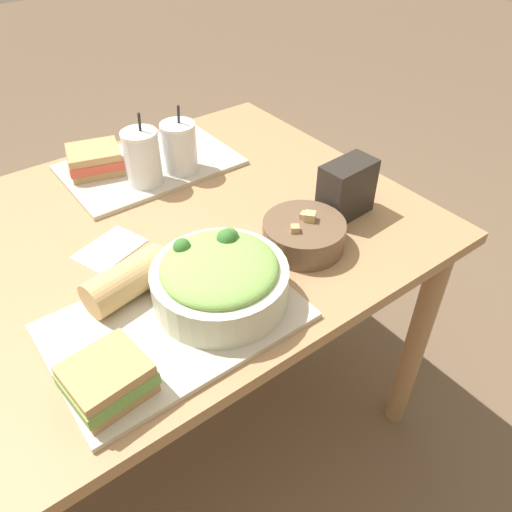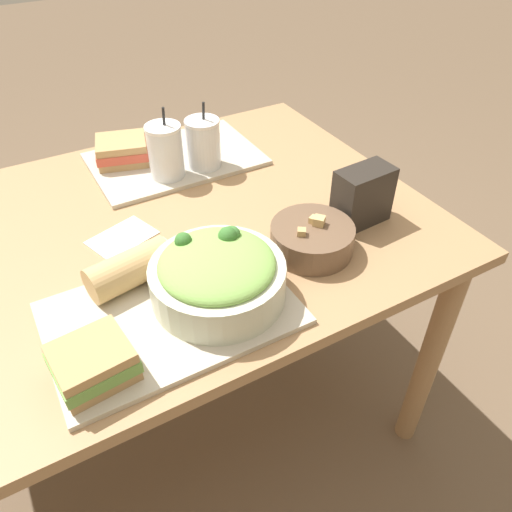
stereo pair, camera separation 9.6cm
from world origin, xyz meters
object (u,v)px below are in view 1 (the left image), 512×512
object	(u,v)px
drink_cup_dark	(143,159)
baguette_near	(128,280)
salad_bowl	(220,278)
sandwich_near	(107,379)
sandwich_far	(95,160)
drink_cup_red	(180,149)
soup_bowl	(304,234)
napkin_folded	(111,250)
chip_bag	(346,189)

from	to	relation	value
drink_cup_dark	baguette_near	bearing A→B (deg)	-121.38
salad_bowl	sandwich_near	xyz separation A→B (m)	(-0.26, -0.07, -0.02)
sandwich_far	drink_cup_red	xyz separation A→B (m)	(0.19, -0.13, 0.03)
salad_bowl	sandwich_near	world-z (taller)	salad_bowl
soup_bowl	baguette_near	size ratio (longest dim) A/B	1.02
sandwich_near	drink_cup_dark	bearing A→B (deg)	51.64
salad_bowl	sandwich_far	world-z (taller)	salad_bowl
drink_cup_red	baguette_near	bearing A→B (deg)	-132.23
baguette_near	napkin_folded	world-z (taller)	baguette_near
sandwich_far	drink_cup_red	world-z (taller)	drink_cup_red
soup_bowl	baguette_near	distance (m)	0.39
sandwich_far	chip_bag	distance (m)	0.67
drink_cup_red	soup_bowl	bearing A→B (deg)	-83.08
sandwich_near	baguette_near	xyz separation A→B (m)	(0.13, 0.19, 0.00)
napkin_folded	chip_bag	bearing A→B (deg)	-21.85
salad_bowl	drink_cup_dark	xyz separation A→B (m)	(0.09, 0.48, 0.01)
soup_bowl	baguette_near	xyz separation A→B (m)	(-0.38, 0.08, 0.01)
drink_cup_dark	drink_cup_red	world-z (taller)	drink_cup_dark
sandwich_near	napkin_folded	size ratio (longest dim) A/B	0.83
salad_bowl	drink_cup_dark	world-z (taller)	drink_cup_dark
soup_bowl	baguette_near	bearing A→B (deg)	168.32
soup_bowl	baguette_near	world-z (taller)	baguette_near
soup_bowl	sandwich_far	distance (m)	0.62
sandwich_near	napkin_folded	bearing A→B (deg)	60.12
drink_cup_red	chip_bag	xyz separation A→B (m)	(0.22, -0.40, -0.01)
drink_cup_red	sandwich_near	bearing A→B (deg)	-129.65
soup_bowl	drink_cup_dark	size ratio (longest dim) A/B	0.97
salad_bowl	baguette_near	xyz separation A→B (m)	(-0.13, 0.12, -0.02)
drink_cup_dark	drink_cup_red	size ratio (longest dim) A/B	1.05
sandwich_near	chip_bag	world-z (taller)	chip_bag
drink_cup_dark	chip_bag	world-z (taller)	drink_cup_dark
salad_bowl	drink_cup_dark	bearing A→B (deg)	79.89
salad_bowl	soup_bowl	size ratio (longest dim) A/B	1.43
drink_cup_red	napkin_folded	bearing A→B (deg)	-146.87
soup_bowl	chip_bag	size ratio (longest dim) A/B	1.33
sandwich_near	sandwich_far	size ratio (longest dim) A/B	0.82
soup_bowl	sandwich_near	xyz separation A→B (m)	(-0.51, -0.11, 0.01)
soup_bowl	napkin_folded	distance (m)	0.43
baguette_near	sandwich_far	size ratio (longest dim) A/B	1.08
salad_bowl	drink_cup_dark	size ratio (longest dim) A/B	1.38
sandwich_far	drink_cup_dark	world-z (taller)	drink_cup_dark
soup_bowl	sandwich_near	size ratio (longest dim) A/B	1.33
soup_bowl	sandwich_near	bearing A→B (deg)	-167.80
salad_bowl	napkin_folded	distance (m)	0.31
soup_bowl	drink_cup_dark	bearing A→B (deg)	110.09
sandwich_far	chip_bag	bearing A→B (deg)	-37.21
soup_bowl	drink_cup_red	world-z (taller)	drink_cup_red
drink_cup_red	salad_bowl	bearing A→B (deg)	-111.95
baguette_near	napkin_folded	distance (m)	0.17
baguette_near	drink_cup_dark	distance (m)	0.42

